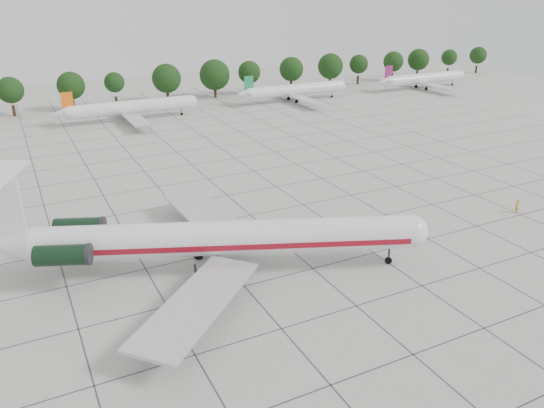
% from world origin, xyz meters
% --- Properties ---
extents(ground, '(260.00, 260.00, 0.00)m').
position_xyz_m(ground, '(0.00, 0.00, 0.00)').
color(ground, '#B2B2AA').
rests_on(ground, ground).
extents(apron_joints, '(170.00, 170.00, 0.02)m').
position_xyz_m(apron_joints, '(0.00, 15.00, 0.01)').
color(apron_joints, '#383838').
rests_on(apron_joints, ground).
extents(main_airliner, '(44.56, 33.63, 10.83)m').
position_xyz_m(main_airliner, '(-10.55, -3.21, 3.83)').
color(main_airliner, silver).
rests_on(main_airliner, ground).
extents(ground_crew, '(0.79, 0.79, 1.85)m').
position_xyz_m(ground_crew, '(31.82, -7.25, 0.92)').
color(ground_crew, '#C28A0B').
rests_on(ground_crew, ground).
extents(bg_airliner_c, '(28.24, 27.20, 7.40)m').
position_xyz_m(bg_airliner_c, '(-1.41, 68.35, 2.91)').
color(bg_airliner_c, silver).
rests_on(bg_airliner_c, ground).
extents(bg_airliner_d, '(28.24, 27.20, 7.40)m').
position_xyz_m(bg_airliner_d, '(41.63, 70.66, 2.91)').
color(bg_airliner_d, silver).
rests_on(bg_airliner_d, ground).
extents(bg_airliner_e, '(28.24, 27.20, 7.40)m').
position_xyz_m(bg_airliner_e, '(84.23, 69.74, 2.91)').
color(bg_airliner_e, silver).
rests_on(bg_airliner_e, ground).
extents(tree_line, '(249.86, 8.44, 10.22)m').
position_xyz_m(tree_line, '(-11.68, 85.00, 5.98)').
color(tree_line, '#332114').
rests_on(tree_line, ground).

